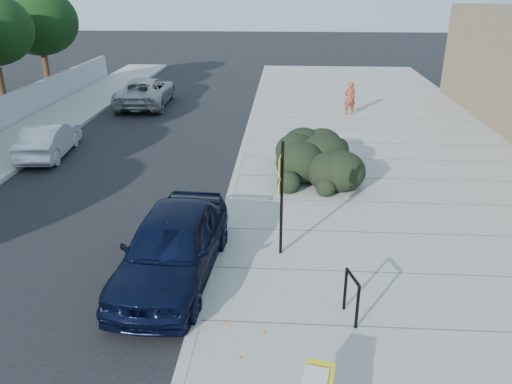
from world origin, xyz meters
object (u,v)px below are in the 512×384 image
sedan_navy (172,246)px  wagon_silver (49,140)px  suv_silver (146,92)px  bike_rack (352,293)px  sign_post (281,192)px  pedestrian (350,98)px

sedan_navy → wagon_silver: size_ratio=1.23×
wagon_silver → suv_silver: suv_silver is taller
bike_rack → sedan_navy: size_ratio=0.20×
wagon_silver → suv_silver: (1.50, 8.63, 0.11)m
sedan_navy → wagon_silver: (-6.70, 8.33, -0.18)m
bike_rack → wagon_silver: wagon_silver is taller
sign_post → pedestrian: sign_post is taller
wagon_silver → suv_silver: bearing=-105.6°
sedan_navy → wagon_silver: sedan_navy is taller
sedan_navy → pedestrian: pedestrian is taller
suv_silver → wagon_silver: bearing=77.2°
bike_rack → pedestrian: bearing=67.9°
suv_silver → pedestrian: size_ratio=3.34×
sign_post → wagon_silver: 11.74m
sedan_navy → pedestrian: size_ratio=2.97×
bike_rack → wagon_silver: 14.42m
bike_rack → pedestrian: (1.76, 16.54, 0.23)m
pedestrian → sedan_navy: bearing=58.2°
pedestrian → wagon_silver: bearing=17.4°
sign_post → suv_silver: 17.69m
sedan_navy → bike_rack: bearing=-17.1°
suv_silver → bike_rack: bearing=113.2°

